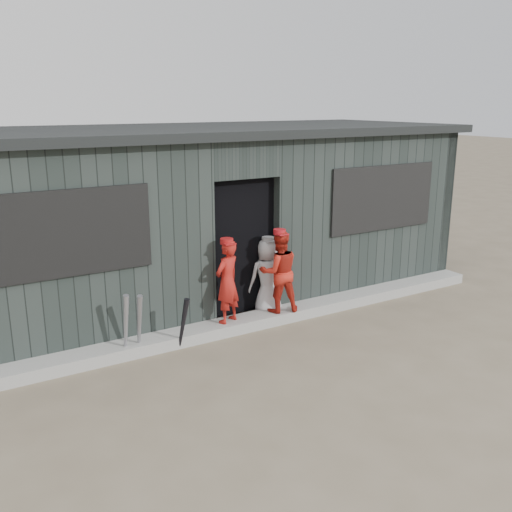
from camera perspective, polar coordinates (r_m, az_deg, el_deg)
ground at (r=6.56m, az=8.33°, el=-12.05°), size 80.00×80.00×0.00m
curb at (r=7.88m, az=-0.08°, el=-6.47°), size 8.00×0.36×0.15m
bat_left at (r=6.99m, az=-11.60°, el=-6.74°), size 0.10×0.31×0.82m
bat_mid at (r=6.94m, az=-12.90°, el=-6.89°), size 0.07×0.24×0.84m
bat_right at (r=7.10m, az=-7.31°, el=-6.77°), size 0.16×0.23×0.69m
player_red_left at (r=7.47m, az=-2.90°, el=-2.58°), size 0.48×0.41×1.11m
player_red_right at (r=7.85m, az=2.32°, el=-1.57°), size 0.65×0.57×1.14m
player_grey_back at (r=8.09m, az=1.16°, el=-2.19°), size 0.60×0.43×1.14m
dugout at (r=8.97m, az=-5.64°, el=4.22°), size 8.30×3.30×2.62m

